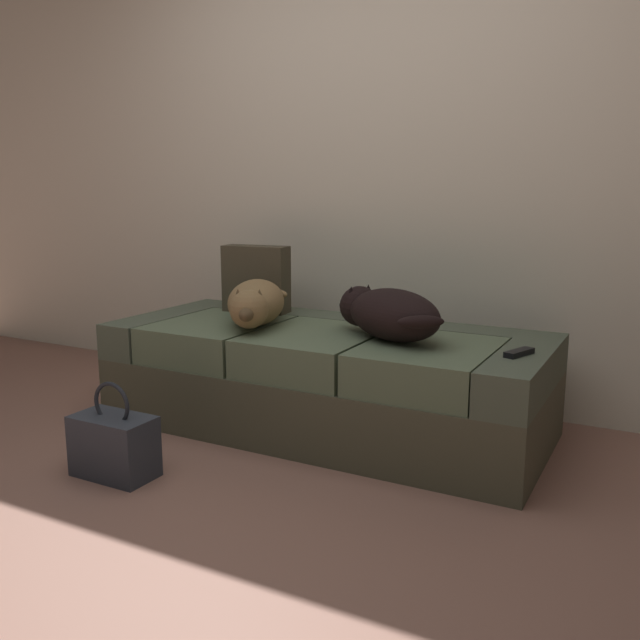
{
  "coord_description": "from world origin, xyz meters",
  "views": [
    {
      "loc": [
        1.41,
        -1.57,
        1.1
      ],
      "look_at": [
        0.0,
        1.07,
        0.52
      ],
      "focal_mm": 38.29,
      "sensor_mm": 36.0,
      "label": 1
    }
  ],
  "objects_px": {
    "dog_tan": "(255,303)",
    "dog_dark": "(388,313)",
    "tv_remote": "(519,353)",
    "couch": "(325,379)",
    "throw_pillow": "(256,279)",
    "handbag": "(114,445)"
  },
  "relations": [
    {
      "from": "tv_remote",
      "to": "throw_pillow",
      "type": "relative_size",
      "value": 0.44
    },
    {
      "from": "couch",
      "to": "dog_tan",
      "type": "xyz_separation_m",
      "value": [
        -0.32,
        -0.09,
        0.34
      ]
    },
    {
      "from": "dog_dark",
      "to": "tv_remote",
      "type": "bearing_deg",
      "value": -3.39
    },
    {
      "from": "couch",
      "to": "handbag",
      "type": "relative_size",
      "value": 5.26
    },
    {
      "from": "dog_tan",
      "to": "throw_pillow",
      "type": "height_order",
      "value": "throw_pillow"
    },
    {
      "from": "tv_remote",
      "to": "handbag",
      "type": "bearing_deg",
      "value": -129.86
    },
    {
      "from": "handbag",
      "to": "couch",
      "type": "bearing_deg",
      "value": 61.89
    },
    {
      "from": "dog_tan",
      "to": "tv_remote",
      "type": "height_order",
      "value": "dog_tan"
    },
    {
      "from": "dog_dark",
      "to": "handbag",
      "type": "bearing_deg",
      "value": -134.17
    },
    {
      "from": "couch",
      "to": "dog_dark",
      "type": "xyz_separation_m",
      "value": [
        0.33,
        -0.06,
        0.35
      ]
    },
    {
      "from": "dog_tan",
      "to": "tv_remote",
      "type": "bearing_deg",
      "value": -0.04
    },
    {
      "from": "dog_tan",
      "to": "handbag",
      "type": "xyz_separation_m",
      "value": [
        -0.14,
        -0.78,
        -0.45
      ]
    },
    {
      "from": "dog_dark",
      "to": "throw_pillow",
      "type": "relative_size",
      "value": 1.8
    },
    {
      "from": "tv_remote",
      "to": "dog_tan",
      "type": "bearing_deg",
      "value": -159.93
    },
    {
      "from": "couch",
      "to": "tv_remote",
      "type": "distance_m",
      "value": 0.92
    },
    {
      "from": "dog_tan",
      "to": "tv_remote",
      "type": "distance_m",
      "value": 1.21
    },
    {
      "from": "tv_remote",
      "to": "handbag",
      "type": "distance_m",
      "value": 1.6
    },
    {
      "from": "throw_pillow",
      "to": "handbag",
      "type": "distance_m",
      "value": 1.2
    },
    {
      "from": "dog_tan",
      "to": "throw_pillow",
      "type": "distance_m",
      "value": 0.37
    },
    {
      "from": "couch",
      "to": "throw_pillow",
      "type": "bearing_deg",
      "value": 156.99
    },
    {
      "from": "dog_tan",
      "to": "dog_dark",
      "type": "xyz_separation_m",
      "value": [
        0.65,
        0.03,
        0.0
      ]
    },
    {
      "from": "tv_remote",
      "to": "couch",
      "type": "bearing_deg",
      "value": -165.58
    }
  ]
}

